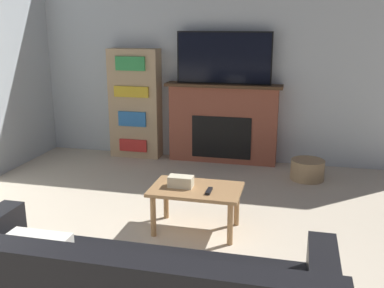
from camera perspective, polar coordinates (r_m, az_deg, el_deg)
wall_back at (r=6.08m, az=3.29°, el=10.53°), size 5.95×0.06×2.70m
fireplace at (r=6.04m, az=3.94°, el=2.68°), size 1.54×0.28×1.06m
tv at (r=5.89m, az=4.06°, el=10.85°), size 1.24×0.03×0.67m
coffee_table at (r=4.05m, az=0.52°, el=-6.42°), size 0.81×0.52×0.41m
tissue_box at (r=4.04m, az=-1.43°, el=-4.78°), size 0.22×0.12×0.10m
remote_control at (r=3.93m, az=2.17°, el=-5.98°), size 0.04×0.15×0.02m
bookshelf at (r=6.30m, az=-7.22°, el=5.10°), size 0.70×0.29×1.50m
storage_basket at (r=5.61m, az=14.45°, el=-3.18°), size 0.40×0.40×0.24m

